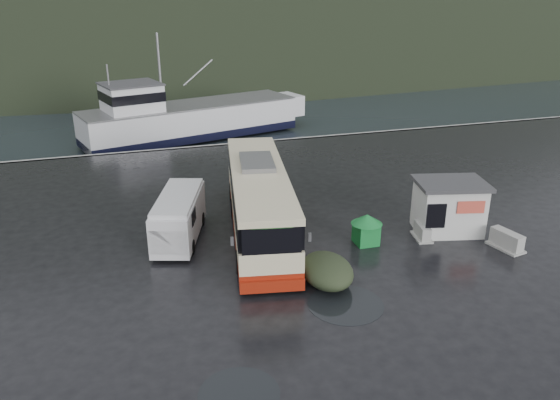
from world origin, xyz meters
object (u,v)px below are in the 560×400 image
object	(u,v)px
coach_bus	(260,232)
jersey_barrier_c	(455,233)
waste_bin_left	(273,284)
jersey_barrier_a	(421,238)
white_van	(181,238)
dome_tent	(327,283)
fishing_trawler	(192,123)
jersey_barrier_b	(505,248)
waste_bin_right	(365,243)
ticket_kiosk	(446,231)

from	to	relation	value
coach_bus	jersey_barrier_c	size ratio (longest dim) A/B	7.35
waste_bin_left	jersey_barrier_a	size ratio (longest dim) A/B	0.90
coach_bus	waste_bin_left	size ratio (longest dim) A/B	9.62
white_van	jersey_barrier_a	world-z (taller)	white_van
dome_tent	jersey_barrier_c	world-z (taller)	dome_tent
jersey_barrier_c	fishing_trawler	world-z (taller)	fishing_trawler
white_van	jersey_barrier_a	xyz separation A→B (m)	(11.47, -3.55, 0.00)
jersey_barrier_b	waste_bin_right	bearing A→B (deg)	157.92
ticket_kiosk	jersey_barrier_b	bearing A→B (deg)	-45.01
white_van	ticket_kiosk	distance (m)	13.48
waste_bin_right	jersey_barrier_c	distance (m)	4.91
ticket_kiosk	jersey_barrier_b	xyz separation A→B (m)	(1.58, -2.59, 0.00)
coach_bus	white_van	bearing A→B (deg)	-175.80
jersey_barrier_a	jersey_barrier_c	xyz separation A→B (m)	(1.98, 0.05, 0.00)
jersey_barrier_c	coach_bus	bearing A→B (deg)	162.12
fishing_trawler	jersey_barrier_b	bearing A→B (deg)	-86.75
jersey_barrier_a	dome_tent	bearing A→B (deg)	-156.40
waste_bin_right	dome_tent	size ratio (longest dim) A/B	0.51
coach_bus	waste_bin_left	distance (m)	5.26
jersey_barrier_a	waste_bin_left	bearing A→B (deg)	-165.96
jersey_barrier_c	fishing_trawler	xyz separation A→B (m)	(-9.12, 28.05, 0.00)
jersey_barrier_a	fishing_trawler	world-z (taller)	fishing_trawler
white_van	waste_bin_left	xyz separation A→B (m)	(3.13, -5.63, 0.00)
coach_bus	waste_bin_left	world-z (taller)	coach_bus
waste_bin_right	jersey_barrier_a	distance (m)	2.94
waste_bin_right	jersey_barrier_a	size ratio (longest dim) A/B	1.04
white_van	jersey_barrier_a	size ratio (longest dim) A/B	3.81
dome_tent	ticket_kiosk	xyz separation A→B (m)	(7.80, 3.07, 0.00)
jersey_barrier_a	jersey_barrier_c	bearing A→B (deg)	1.37
jersey_barrier_a	jersey_barrier_b	size ratio (longest dim) A/B	0.84
jersey_barrier_c	jersey_barrier_b	bearing A→B (deg)	-61.05
ticket_kiosk	jersey_barrier_c	world-z (taller)	ticket_kiosk
ticket_kiosk	fishing_trawler	bearing A→B (deg)	121.15
waste_bin_right	white_van	bearing A→B (deg)	159.12
coach_bus	jersey_barrier_a	distance (m)	8.13
ticket_kiosk	waste_bin_left	bearing A→B (deg)	-152.54
jersey_barrier_b	fishing_trawler	xyz separation A→B (m)	(-10.36, 30.30, 0.00)
white_van	waste_bin_right	xyz separation A→B (m)	(8.54, -3.26, 0.00)
ticket_kiosk	jersey_barrier_b	size ratio (longest dim) A/B	1.97
coach_bus	white_van	xyz separation A→B (m)	(-3.95, 0.44, 0.00)
coach_bus	white_van	size ratio (longest dim) A/B	2.27
white_van	waste_bin_left	bearing A→B (deg)	-43.18
white_van	fishing_trawler	bearing A→B (deg)	97.79
jersey_barrier_a	jersey_barrier_b	world-z (taller)	jersey_barrier_b
coach_bus	jersey_barrier_b	size ratio (longest dim) A/B	7.24
ticket_kiosk	jersey_barrier_a	xyz separation A→B (m)	(-1.64, -0.38, 0.00)
white_van	jersey_barrier_a	distance (m)	12.00
dome_tent	jersey_barrier_a	distance (m)	6.72
waste_bin_right	fishing_trawler	size ratio (longest dim) A/B	0.07
waste_bin_right	dome_tent	xyz separation A→B (m)	(-3.23, -2.98, 0.00)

